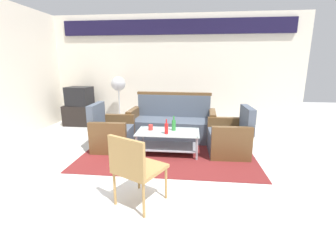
{
  "coord_description": "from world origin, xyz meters",
  "views": [
    {
      "loc": [
        0.45,
        -3.0,
        1.58
      ],
      "look_at": [
        0.04,
        0.88,
        0.65
      ],
      "focal_mm": 24.23,
      "sensor_mm": 36.0,
      "label": 1
    }
  ],
  "objects_px": {
    "armchair_right": "(230,138)",
    "coffee_table": "(168,139)",
    "couch": "(172,124)",
    "armchair_left": "(112,134)",
    "cup": "(151,127)",
    "bottle_red": "(166,128)",
    "pedestal_fan": "(118,87)",
    "tv_stand": "(81,115)",
    "television": "(79,96)",
    "bottle_green": "(174,125)",
    "wicker_chair": "(135,165)"
  },
  "relations": [
    {
      "from": "armchair_right",
      "to": "coffee_table",
      "type": "xyz_separation_m",
      "value": [
        -1.1,
        -0.1,
        -0.02
      ]
    },
    {
      "from": "couch",
      "to": "armchair_left",
      "type": "relative_size",
      "value": 2.15
    },
    {
      "from": "couch",
      "to": "cup",
      "type": "bearing_deg",
      "value": 71.1
    },
    {
      "from": "armchair_left",
      "to": "bottle_red",
      "type": "xyz_separation_m",
      "value": [
        1.08,
        -0.29,
        0.22
      ]
    },
    {
      "from": "bottle_red",
      "to": "cup",
      "type": "xyz_separation_m",
      "value": [
        -0.31,
        0.2,
        -0.05
      ]
    },
    {
      "from": "pedestal_fan",
      "to": "couch",
      "type": "bearing_deg",
      "value": -32.06
    },
    {
      "from": "tv_stand",
      "to": "pedestal_fan",
      "type": "height_order",
      "value": "pedestal_fan"
    },
    {
      "from": "couch",
      "to": "coffee_table",
      "type": "bearing_deg",
      "value": 92.73
    },
    {
      "from": "armchair_left",
      "to": "television",
      "type": "distance_m",
      "value": 2.17
    },
    {
      "from": "coffee_table",
      "to": "pedestal_fan",
      "type": "bearing_deg",
      "value": 129.23
    },
    {
      "from": "armchair_left",
      "to": "tv_stand",
      "type": "bearing_deg",
      "value": -139.98
    },
    {
      "from": "armchair_right",
      "to": "tv_stand",
      "type": "bearing_deg",
      "value": 63.78
    },
    {
      "from": "tv_stand",
      "to": "bottle_red",
      "type": "bearing_deg",
      "value": -37.03
    },
    {
      "from": "tv_stand",
      "to": "pedestal_fan",
      "type": "relative_size",
      "value": 0.63
    },
    {
      "from": "armchair_left",
      "to": "couch",
      "type": "bearing_deg",
      "value": 122.31
    },
    {
      "from": "bottle_green",
      "to": "bottle_red",
      "type": "xyz_separation_m",
      "value": [
        -0.11,
        -0.22,
        -0.0
      ]
    },
    {
      "from": "couch",
      "to": "wicker_chair",
      "type": "distance_m",
      "value": 2.46
    },
    {
      "from": "coffee_table",
      "to": "bottle_red",
      "type": "relative_size",
      "value": 4.27
    },
    {
      "from": "bottle_red",
      "to": "television",
      "type": "height_order",
      "value": "television"
    },
    {
      "from": "bottle_red",
      "to": "wicker_chair",
      "type": "height_order",
      "value": "wicker_chair"
    },
    {
      "from": "pedestal_fan",
      "to": "wicker_chair",
      "type": "bearing_deg",
      "value": -69.53
    },
    {
      "from": "cup",
      "to": "pedestal_fan",
      "type": "xyz_separation_m",
      "value": [
        -1.13,
        1.72,
        0.55
      ]
    },
    {
      "from": "couch",
      "to": "tv_stand",
      "type": "distance_m",
      "value": 2.63
    },
    {
      "from": "couch",
      "to": "bottle_red",
      "type": "bearing_deg",
      "value": 92.11
    },
    {
      "from": "armchair_right",
      "to": "armchair_left",
      "type": "bearing_deg",
      "value": 87.05
    },
    {
      "from": "armchair_left",
      "to": "armchair_right",
      "type": "xyz_separation_m",
      "value": [
        2.18,
        -0.04,
        0.0
      ]
    },
    {
      "from": "tv_stand",
      "to": "pedestal_fan",
      "type": "xyz_separation_m",
      "value": [
        1.04,
        0.05,
        0.75
      ]
    },
    {
      "from": "bottle_green",
      "to": "television",
      "type": "height_order",
      "value": "television"
    },
    {
      "from": "television",
      "to": "pedestal_fan",
      "type": "height_order",
      "value": "pedestal_fan"
    },
    {
      "from": "television",
      "to": "couch",
      "type": "bearing_deg",
      "value": 166.84
    },
    {
      "from": "television",
      "to": "pedestal_fan",
      "type": "xyz_separation_m",
      "value": [
        1.04,
        0.05,
        0.25
      ]
    },
    {
      "from": "armchair_right",
      "to": "cup",
      "type": "distance_m",
      "value": 1.43
    },
    {
      "from": "cup",
      "to": "television",
      "type": "height_order",
      "value": "television"
    },
    {
      "from": "pedestal_fan",
      "to": "wicker_chair",
      "type": "xyz_separation_m",
      "value": [
        1.25,
        -3.36,
        -0.52
      ]
    },
    {
      "from": "couch",
      "to": "coffee_table",
      "type": "distance_m",
      "value": 0.87
    },
    {
      "from": "couch",
      "to": "wicker_chair",
      "type": "bearing_deg",
      "value": 88.04
    },
    {
      "from": "bottle_red",
      "to": "pedestal_fan",
      "type": "xyz_separation_m",
      "value": [
        -1.44,
        1.92,
        0.51
      ]
    },
    {
      "from": "bottle_green",
      "to": "pedestal_fan",
      "type": "height_order",
      "value": "pedestal_fan"
    },
    {
      "from": "armchair_left",
      "to": "tv_stand",
      "type": "relative_size",
      "value": 1.06
    },
    {
      "from": "bottle_red",
      "to": "television",
      "type": "xyz_separation_m",
      "value": [
        -2.48,
        1.87,
        0.25
      ]
    },
    {
      "from": "tv_stand",
      "to": "pedestal_fan",
      "type": "bearing_deg",
      "value": 2.76
    },
    {
      "from": "armchair_right",
      "to": "pedestal_fan",
      "type": "relative_size",
      "value": 0.67
    },
    {
      "from": "armchair_left",
      "to": "pedestal_fan",
      "type": "height_order",
      "value": "pedestal_fan"
    },
    {
      "from": "couch",
      "to": "bottle_green",
      "type": "height_order",
      "value": "couch"
    },
    {
      "from": "coffee_table",
      "to": "pedestal_fan",
      "type": "relative_size",
      "value": 0.87
    },
    {
      "from": "armchair_left",
      "to": "television",
      "type": "height_order",
      "value": "television"
    },
    {
      "from": "bottle_green",
      "to": "cup",
      "type": "height_order",
      "value": "bottle_green"
    },
    {
      "from": "bottle_green",
      "to": "television",
      "type": "relative_size",
      "value": 0.41
    },
    {
      "from": "tv_stand",
      "to": "coffee_table",
      "type": "bearing_deg",
      "value": -34.76
    },
    {
      "from": "armchair_right",
      "to": "coffee_table",
      "type": "bearing_deg",
      "value": 93.37
    }
  ]
}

